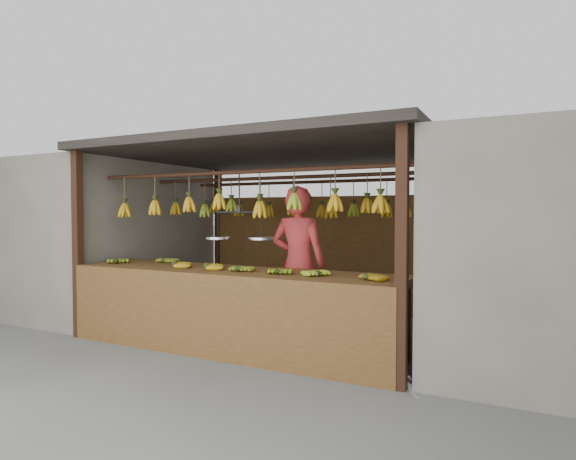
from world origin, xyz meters
The scene contains 8 objects.
ground centered at (0.00, 0.00, 0.00)m, with size 80.00×80.00×0.00m, color #5B5B57.
stall centered at (0.00, 0.33, 1.97)m, with size 4.30×3.30×2.40m.
neighbor_left centered at (-3.60, 0.00, 1.15)m, with size 3.00×3.00×2.30m, color slate.
counter centered at (0.00, -1.24, 0.72)m, with size 3.94×0.90×0.96m.
hanging_bananas centered at (0.00, -0.01, 1.60)m, with size 3.56×2.24×0.39m.
balance_scale centered at (0.03, -1.00, 1.29)m, with size 0.79×0.43×0.76m.
vendor centered at (0.54, -0.50, 0.93)m, with size 0.68×0.44×1.85m, color #BF3333.
bag_bundles centered at (1.94, 1.35, 0.99)m, with size 0.08×0.26×1.14m.
Camera 1 is at (2.97, -5.63, 1.54)m, focal length 30.00 mm.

